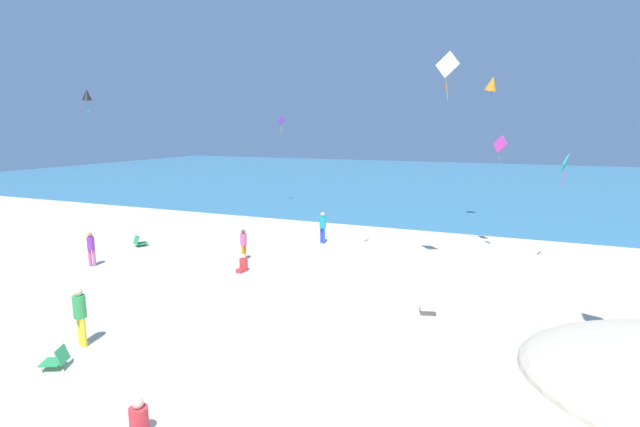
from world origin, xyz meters
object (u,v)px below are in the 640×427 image
object	(u,v)px
person_1	(91,247)
kite_orange	(492,84)
beach_chair_mid_beach	(139,242)
person_2	(323,225)
kite_white	(448,65)
person_4	(80,313)
person_3	(139,422)
kite_purple	(281,121)
person_5	(244,242)
beach_chair_far_right	(57,359)
kite_teal	(565,164)
kite_black	(87,95)
person_0	(243,265)
kite_magenta	(500,144)
beach_chair_far_left	(428,306)

from	to	relation	value
person_1	kite_orange	size ratio (longest dim) A/B	1.21
beach_chair_mid_beach	person_2	world-z (taller)	person_2
beach_chair_mid_beach	kite_white	xyz separation A→B (m)	(15.14, 1.36, 8.30)
person_1	person_4	size ratio (longest dim) A/B	0.90
person_3	kite_purple	size ratio (longest dim) A/B	0.59
person_5	kite_purple	world-z (taller)	kite_purple
person_3	beach_chair_far_right	bearing A→B (deg)	-148.99
kite_purple	kite_teal	bearing A→B (deg)	-29.01
kite_purple	kite_black	xyz separation A→B (m)	(0.14, -18.22, 0.83)
kite_teal	person_0	bearing A→B (deg)	-154.70
person_2	kite_white	size ratio (longest dim) A/B	0.91
beach_chair_far_right	person_4	bearing A→B (deg)	-93.31
person_5	kite_magenta	bearing A→B (deg)	35.16
beach_chair_mid_beach	person_5	xyz separation A→B (m)	(6.43, -0.12, 0.60)
beach_chair_far_left	kite_white	size ratio (longest dim) A/B	0.38
person_5	kite_teal	world-z (taller)	kite_teal
kite_black	beach_chair_far_right	bearing A→B (deg)	-48.66
kite_purple	person_2	bearing A→B (deg)	-53.46
kite_magenta	person_4	bearing A→B (deg)	-122.96
person_0	kite_teal	world-z (taller)	kite_teal
beach_chair_mid_beach	kite_orange	bearing A→B (deg)	-26.00
beach_chair_far_left	person_5	world-z (taller)	person_5
beach_chair_mid_beach	person_3	bearing A→B (deg)	-110.82
beach_chair_mid_beach	person_2	distance (m)	9.66
person_5	person_4	bearing A→B (deg)	-83.85
beach_chair_far_right	beach_chair_mid_beach	bearing A→B (deg)	-80.58
person_3	kite_purple	bearing A→B (deg)	160.02
beach_chair_far_right	person_2	bearing A→B (deg)	-120.10
beach_chair_mid_beach	kite_white	size ratio (longest dim) A/B	0.43
beach_chair_far_right	person_0	world-z (taller)	person_0
beach_chair_mid_beach	kite_white	distance (m)	17.32
person_2	kite_teal	size ratio (longest dim) A/B	1.26
kite_orange	kite_white	bearing A→B (deg)	-95.65
beach_chair_far_right	kite_black	xyz separation A→B (m)	(-6.46, 7.34, 7.23)
person_2	beach_chair_mid_beach	bearing A→B (deg)	142.94
kite_orange	kite_white	size ratio (longest dim) A/B	0.69
person_1	person_3	bearing A→B (deg)	-159.76
person_3	kite_black	distance (m)	15.25
person_3	kite_white	world-z (taller)	kite_white
person_1	kite_purple	xyz separation A→B (m)	(0.09, 18.51, 5.78)
person_4	person_5	bearing A→B (deg)	-159.93
kite_teal	kite_black	bearing A→B (deg)	-158.19
person_1	kite_teal	world-z (taller)	kite_teal
kite_teal	kite_white	xyz separation A→B (m)	(-4.73, -2.98, 3.98)
person_5	kite_magenta	world-z (taller)	kite_magenta
beach_chair_mid_beach	person_0	size ratio (longest dim) A/B	1.08
person_0	person_3	size ratio (longest dim) A/B	0.94
person_0	kite_orange	xyz separation A→B (m)	(8.98, 14.45, 8.52)
person_3	person_5	world-z (taller)	person_5
beach_chair_far_left	beach_chair_far_right	distance (m)	10.94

